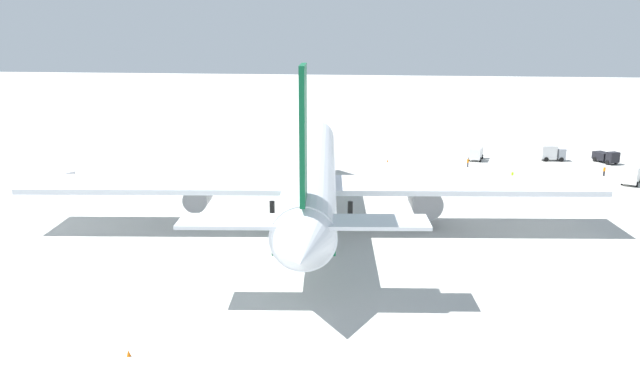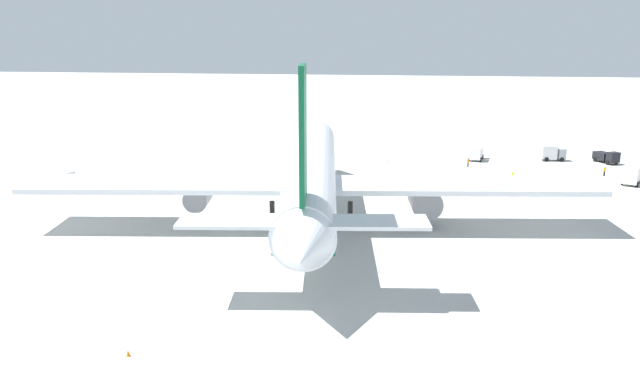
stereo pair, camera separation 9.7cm
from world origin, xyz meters
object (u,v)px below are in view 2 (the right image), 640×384
(service_truck_0, at_px, (632,174))
(service_truck_2, at_px, (552,153))
(service_truck_3, at_px, (606,157))
(traffic_cone_2, at_px, (128,353))
(service_truck_1, at_px, (476,153))
(ground_worker_2, at_px, (512,176))
(airliner, at_px, (313,177))
(ground_worker_3, at_px, (605,171))
(ground_worker_1, at_px, (468,163))
(baggage_cart_0, at_px, (68,175))
(traffic_cone_3, at_px, (99,181))
(traffic_cone_0, at_px, (388,161))

(service_truck_0, relative_size, service_truck_2, 1.31)
(service_truck_3, relative_size, traffic_cone_2, 10.46)
(service_truck_1, relative_size, ground_worker_2, 3.17)
(airliner, height_order, service_truck_3, airliner)
(service_truck_3, height_order, ground_worker_3, service_truck_3)
(service_truck_0, distance_m, ground_worker_1, 28.77)
(service_truck_2, relative_size, baggage_cart_0, 1.47)
(baggage_cart_0, relative_size, traffic_cone_3, 6.06)
(service_truck_3, relative_size, baggage_cart_0, 1.73)
(service_truck_0, bearing_deg, service_truck_1, 53.70)
(baggage_cart_0, bearing_deg, service_truck_2, -72.05)
(ground_worker_1, distance_m, traffic_cone_2, 86.42)
(service_truck_1, relative_size, traffic_cone_0, 9.89)
(service_truck_3, xyz_separation_m, traffic_cone_2, (-87.27, 61.67, -1.00))
(service_truck_1, xyz_separation_m, traffic_cone_0, (-4.66, 17.84, -1.25))
(traffic_cone_2, bearing_deg, traffic_cone_0, -12.61)
(service_truck_1, height_order, traffic_cone_3, service_truck_1)
(airliner, xyz_separation_m, traffic_cone_3, (19.13, 40.45, -6.32))
(ground_worker_2, xyz_separation_m, traffic_cone_3, (-11.06, 71.58, -0.60))
(service_truck_2, height_order, ground_worker_3, service_truck_2)
(airliner, height_order, ground_worker_3, airliner)
(service_truck_0, xyz_separation_m, service_truck_3, (18.43, -1.02, -0.44))
(service_truck_1, bearing_deg, service_truck_0, -126.30)
(service_truck_2, xyz_separation_m, traffic_cone_0, (-6.04, 33.01, -1.39))
(airliner, height_order, baggage_cart_0, airliner)
(service_truck_2, relative_size, traffic_cone_3, 8.91)
(traffic_cone_2, height_order, traffic_cone_3, same)
(service_truck_2, height_order, ground_worker_1, service_truck_2)
(service_truck_2, distance_m, traffic_cone_0, 33.58)
(ground_worker_2, bearing_deg, ground_worker_3, -70.23)
(service_truck_1, relative_size, baggage_cart_0, 1.63)
(traffic_cone_3, bearing_deg, service_truck_1, -66.49)
(service_truck_1, bearing_deg, airliner, 151.10)
(airliner, height_order, traffic_cone_2, airliner)
(traffic_cone_0, bearing_deg, ground_worker_3, -100.47)
(traffic_cone_2, bearing_deg, service_truck_0, -41.38)
(airliner, bearing_deg, ground_worker_2, -45.88)
(baggage_cart_0, height_order, traffic_cone_0, baggage_cart_0)
(traffic_cone_2, bearing_deg, service_truck_3, -35.25)
(service_truck_0, xyz_separation_m, service_truck_1, (17.95, 24.44, -0.19))
(traffic_cone_0, distance_m, traffic_cone_2, 84.16)
(service_truck_0, xyz_separation_m, traffic_cone_3, (-11.25, 91.56, -1.44))
(service_truck_0, height_order, service_truck_2, service_truck_0)
(ground_worker_3, relative_size, traffic_cone_3, 3.26)
(service_truck_3, height_order, ground_worker_1, service_truck_3)
(service_truck_3, distance_m, baggage_cart_0, 103.13)
(service_truck_2, bearing_deg, service_truck_1, 95.19)
(baggage_cart_0, height_order, ground_worker_2, ground_worker_2)
(airliner, bearing_deg, ground_worker_1, -30.74)
(service_truck_0, distance_m, traffic_cone_3, 92.26)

